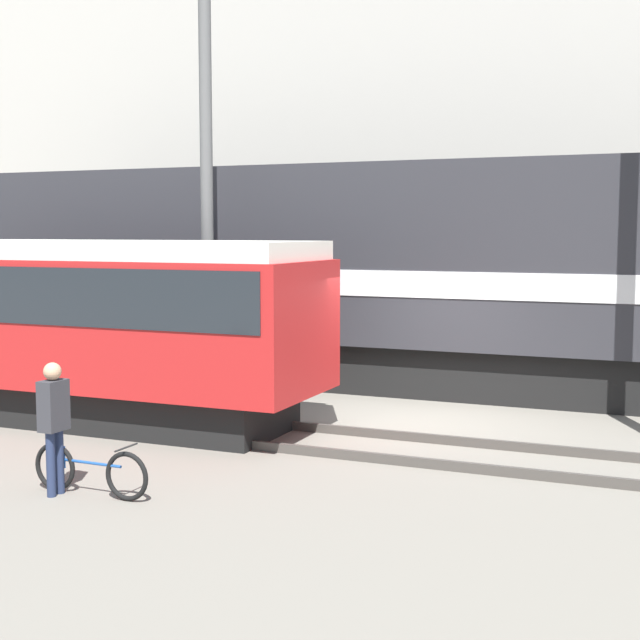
{
  "coord_description": "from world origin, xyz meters",
  "views": [
    {
      "loc": [
        4.33,
        -14.26,
        3.25
      ],
      "look_at": [
        -1.29,
        -0.95,
        1.8
      ],
      "focal_mm": 50.0,
      "sensor_mm": 36.0,
      "label": 1
    }
  ],
  "objects_px": {
    "freight_locomotive": "(339,271)",
    "bicycle": "(90,471)",
    "streetcar": "(42,316)",
    "utility_pole_left": "(207,194)",
    "person": "(54,415)"
  },
  "relations": [
    {
      "from": "bicycle",
      "to": "person",
      "type": "distance_m",
      "value": 0.82
    },
    {
      "from": "freight_locomotive",
      "to": "utility_pole_left",
      "type": "distance_m",
      "value": 3.5
    },
    {
      "from": "streetcar",
      "to": "person",
      "type": "xyz_separation_m",
      "value": [
        3.27,
        -3.7,
        -0.76
      ]
    },
    {
      "from": "freight_locomotive",
      "to": "person",
      "type": "bearing_deg",
      "value": -91.23
    },
    {
      "from": "freight_locomotive",
      "to": "streetcar",
      "type": "xyz_separation_m",
      "value": [
        -3.46,
        -5.29,
        -0.64
      ]
    },
    {
      "from": "streetcar",
      "to": "bicycle",
      "type": "bearing_deg",
      "value": -44.01
    },
    {
      "from": "streetcar",
      "to": "person",
      "type": "height_order",
      "value": "streetcar"
    },
    {
      "from": "freight_locomotive",
      "to": "utility_pole_left",
      "type": "height_order",
      "value": "utility_pole_left"
    },
    {
      "from": "person",
      "to": "utility_pole_left",
      "type": "xyz_separation_m",
      "value": [
        -1.48,
        6.34,
        2.96
      ]
    },
    {
      "from": "person",
      "to": "utility_pole_left",
      "type": "relative_size",
      "value": 0.21
    },
    {
      "from": "freight_locomotive",
      "to": "bicycle",
      "type": "distance_m",
      "value": 9.09
    },
    {
      "from": "streetcar",
      "to": "bicycle",
      "type": "xyz_separation_m",
      "value": [
        3.68,
        -3.56,
        -1.46
      ]
    },
    {
      "from": "streetcar",
      "to": "utility_pole_left",
      "type": "bearing_deg",
      "value": 55.99
    },
    {
      "from": "person",
      "to": "streetcar",
      "type": "bearing_deg",
      "value": 131.45
    },
    {
      "from": "bicycle",
      "to": "streetcar",
      "type": "bearing_deg",
      "value": 135.99
    }
  ]
}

